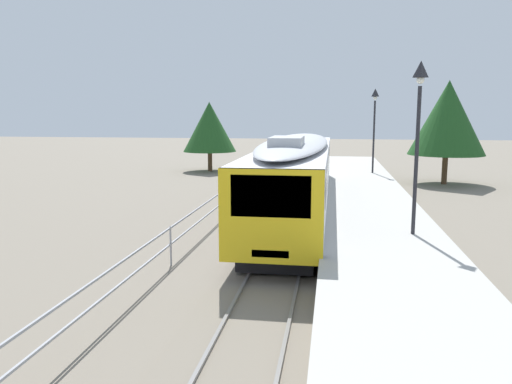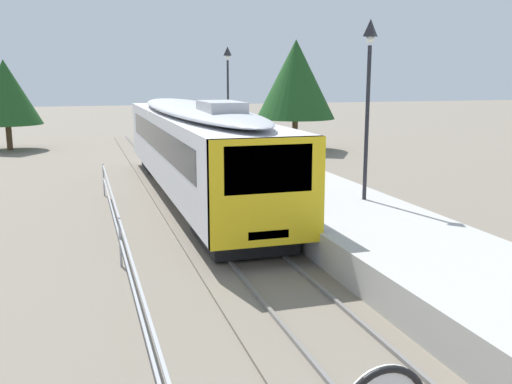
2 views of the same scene
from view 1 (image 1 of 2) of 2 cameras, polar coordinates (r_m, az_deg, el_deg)
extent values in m
plane|color=slate|center=(16.75, -7.58, -7.35)|extent=(160.00, 160.00, 0.00)
cube|color=slate|center=(16.18, 2.77, -7.76)|extent=(3.20, 60.00, 0.06)
cube|color=slate|center=(16.25, 0.23, -7.42)|extent=(0.08, 60.00, 0.08)
cube|color=slate|center=(16.10, 5.34, -7.61)|extent=(0.08, 60.00, 0.08)
cube|color=silver|center=(22.18, 4.57, 1.87)|extent=(2.80, 18.27, 2.55)
cube|color=yellow|center=(13.30, 1.71, -2.82)|extent=(2.80, 0.24, 2.55)
cube|color=black|center=(13.12, 1.68, -0.49)|extent=(2.13, 0.08, 1.12)
cube|color=black|center=(22.13, 4.59, 2.92)|extent=(2.82, 15.34, 0.92)
ellipsoid|color=#B2B5BA|center=(22.05, 4.62, 5.63)|extent=(2.69, 17.54, 0.44)
cube|color=#B2B5BA|center=(17.49, 3.54, 5.72)|extent=(1.10, 2.20, 0.36)
cube|color=#EAE5C6|center=(13.47, 1.65, -7.03)|extent=(1.00, 0.10, 0.20)
cube|color=black|center=(15.88, 2.71, -6.63)|extent=(2.24, 3.20, 0.55)
cube|color=black|center=(29.05, 5.51, 0.44)|extent=(2.24, 3.20, 0.55)
cube|color=#B7B5AD|center=(16.07, 14.46, -6.59)|extent=(3.90, 60.00, 0.90)
cylinder|color=#232328|center=(16.31, 17.81, 3.32)|extent=(0.12, 0.12, 4.60)
pyramid|color=#232328|center=(16.30, 18.28, 13.16)|extent=(0.34, 0.34, 0.50)
sphere|color=silver|center=(16.28, 18.23, 12.04)|extent=(0.24, 0.24, 0.24)
cylinder|color=#232328|center=(33.04, 13.27, 6.12)|extent=(0.12, 0.12, 4.60)
pyramid|color=#232328|center=(33.03, 13.45, 10.97)|extent=(0.34, 0.34, 0.50)
sphere|color=silver|center=(33.02, 13.43, 10.42)|extent=(0.24, 0.24, 0.24)
cylinder|color=#9EA0A5|center=(15.75, -9.70, -6.09)|extent=(0.06, 0.06, 1.25)
cylinder|color=#9EA0A5|center=(24.26, -3.00, -0.70)|extent=(0.06, 0.06, 1.25)
cylinder|color=brown|center=(41.37, -5.26, 3.51)|extent=(0.36, 0.36, 1.62)
cone|color=#1E4C1E|center=(41.20, -5.32, 7.41)|extent=(4.32, 4.32, 4.02)
cylinder|color=brown|center=(35.82, 20.70, 2.42)|extent=(0.36, 0.36, 1.97)
cone|color=#1E4C1E|center=(35.63, 21.00, 7.90)|extent=(4.97, 4.97, 4.88)
camera|label=2|loc=(5.70, -77.19, 1.61)|focal=40.53mm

